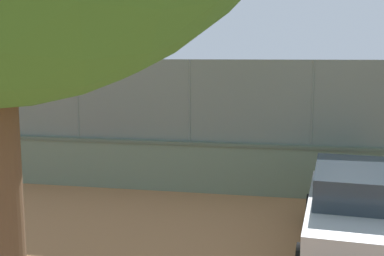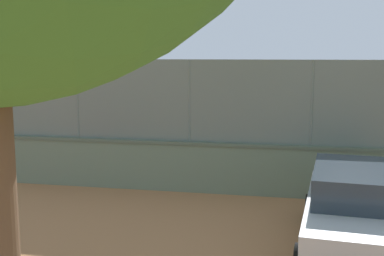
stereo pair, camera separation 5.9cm
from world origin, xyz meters
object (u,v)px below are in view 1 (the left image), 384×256
Objects in this scene: courtside_bench at (373,171)px; parked_car_silver at (356,209)px; player_crossing_court at (150,141)px; sports_ball at (320,112)px; spare_ball_by_wall at (377,181)px; player_foreground_swinging at (48,130)px; player_near_wall_returning at (298,115)px.

courtside_bench is 0.36× the size of parked_car_silver.
sports_ball is (-5.81, -6.78, 0.24)m from player_crossing_court.
courtside_bench is 4.87m from parked_car_silver.
spare_ball_by_wall is at bearing -114.98° from courtside_bench.
courtside_bench is (-0.78, 7.65, -0.72)m from sports_ball.
player_foreground_swinging reaches higher than sports_ball.
spare_ball_by_wall is (-1.01, 7.15, -1.14)m from sports_ball.
player_foreground_swinging is 0.35× the size of parked_car_silver.
player_crossing_court reaches higher than courtside_bench.
parked_car_silver is at bearing 74.29° from spare_ball_by_wall.
player_crossing_court is 0.36× the size of parked_car_silver.
courtside_bench is (-6.58, 0.87, -0.49)m from player_crossing_court.
spare_ball_by_wall is at bearing 103.41° from player_near_wall_returning.
player_crossing_court reaches higher than sports_ball.
player_near_wall_returning is 1.05× the size of player_foreground_swinging.
player_foreground_swinging is 0.97× the size of courtside_bench.
player_foreground_swinging is 17.23× the size of spare_ball_by_wall.
player_near_wall_returning is 8.97m from player_crossing_court.
player_foreground_swinging is 11.32× the size of sports_ball.
courtside_bench is at bearing 166.10° from player_foreground_swinging.
player_crossing_court reaches higher than parked_car_silver.
player_near_wall_returning reaches higher than courtside_bench.
player_crossing_court is 4.64m from player_foreground_swinging.
sports_ball is 0.09× the size of courtside_bench.
courtside_bench reaches higher than spare_ball_by_wall.
courtside_bench is at bearing 101.13° from player_near_wall_returning.
sports_ball reaches higher than courtside_bench.
player_crossing_court is 11.67× the size of sports_ball.
spare_ball_by_wall is 5.45m from parked_car_silver.
player_near_wall_returning is 1.15m from sports_ball.
player_foreground_swinging is 12.13m from parked_car_silver.
player_foreground_swinging reaches higher than courtside_bench.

